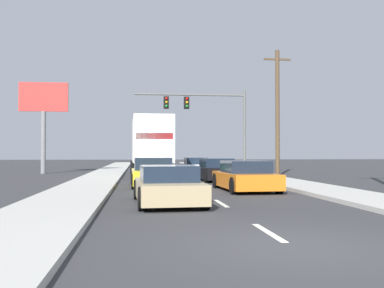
{
  "coord_description": "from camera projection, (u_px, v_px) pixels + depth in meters",
  "views": [
    {
      "loc": [
        -2.5,
        -7.13,
        1.54
      ],
      "look_at": [
        0.22,
        15.62,
        1.99
      ],
      "focal_mm": 41.9,
      "sensor_mm": 36.0,
      "label": 1
    }
  ],
  "objects": [
    {
      "name": "car_black",
      "position": [
        216.0,
        170.0,
        24.7
      ],
      "size": [
        2.03,
        4.41,
        1.23
      ],
      "color": "black",
      "rests_on": "ground_plane"
    },
    {
      "name": "sidewalk_right",
      "position": [
        256.0,
        176.0,
        27.77
      ],
      "size": [
        2.39,
        80.0,
        0.14
      ],
      "primitive_type": "cube",
      "color": "#B2AFA8",
      "rests_on": "ground_plane"
    },
    {
      "name": "car_white",
      "position": [
        196.0,
        167.0,
        32.51
      ],
      "size": [
        1.85,
        4.21,
        1.19
      ],
      "color": "white",
      "rests_on": "ground_plane"
    },
    {
      "name": "car_yellow",
      "position": [
        153.0,
        174.0,
        20.46
      ],
      "size": [
        2.05,
        4.06,
        1.32
      ],
      "color": "yellow",
      "rests_on": "ground_plane"
    },
    {
      "name": "utility_pole_mid",
      "position": [
        277.0,
        111.0,
        29.57
      ],
      "size": [
        1.8,
        0.28,
        8.34
      ],
      "color": "brown",
      "rests_on": "ground_plane"
    },
    {
      "name": "roadside_billboard",
      "position": [
        44.0,
        110.0,
        33.2
      ],
      "size": [
        3.55,
        0.36,
        6.77
      ],
      "color": "slate",
      "rests_on": "ground_plane"
    },
    {
      "name": "box_truck",
      "position": [
        151.0,
        144.0,
        29.18
      ],
      "size": [
        2.71,
        8.61,
        3.75
      ],
      "color": "white",
      "rests_on": "ground_plane"
    },
    {
      "name": "car_tan",
      "position": [
        168.0,
        186.0,
        13.46
      ],
      "size": [
        2.09,
        4.24,
        1.16
      ],
      "color": "tan",
      "rests_on": "ground_plane"
    },
    {
      "name": "traffic_signal_mast",
      "position": [
        199.0,
        109.0,
        36.11
      ],
      "size": [
        9.04,
        0.69,
        6.68
      ],
      "color": "#595B56",
      "rests_on": "ground_plane"
    },
    {
      "name": "sidewalk_left",
      "position": [
        101.0,
        177.0,
        26.64
      ],
      "size": [
        2.39,
        80.0,
        0.14
      ],
      "primitive_type": "cube",
      "color": "#B2AFA8",
      "rests_on": "ground_plane"
    },
    {
      "name": "lane_markings",
      "position": [
        175.0,
        175.0,
        30.99
      ],
      "size": [
        0.14,
        57.0,
        0.01
      ],
      "color": "silver",
      "rests_on": "ground_plane"
    },
    {
      "name": "car_orange",
      "position": [
        245.0,
        177.0,
        18.23
      ],
      "size": [
        2.12,
        4.27,
        1.22
      ],
      "color": "orange",
      "rests_on": "ground_plane"
    },
    {
      "name": "ground_plane",
      "position": [
        174.0,
        174.0,
        32.17
      ],
      "size": [
        140.0,
        140.0,
        0.0
      ],
      "primitive_type": "plane",
      "color": "#333335"
    }
  ]
}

